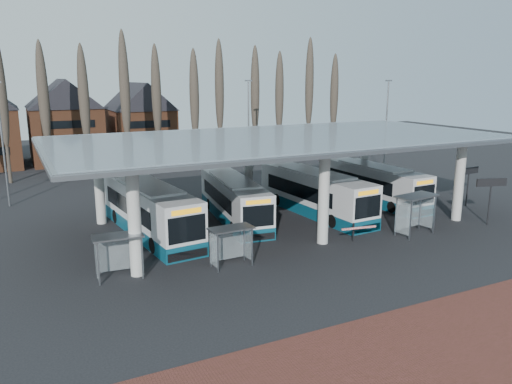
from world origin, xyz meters
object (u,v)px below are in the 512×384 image
bus_0 (149,210)px  bus_3 (372,184)px  bus_1 (234,200)px  shelter_0 (118,246)px  shelter_1 (230,238)px  bus_2 (314,193)px  shelter_2 (414,206)px

bus_0 → bus_3: (19.55, 0.35, -0.14)m
bus_1 → shelter_0: 12.65m
bus_1 → shelter_1: bearing=-107.3°
bus_1 → bus_2: (6.36, -1.23, 0.10)m
bus_2 → bus_3: bus_2 is taller
shelter_2 → bus_1: bearing=127.8°
bus_2 → shelter_0: size_ratio=4.58×
shelter_0 → shelter_1: shelter_0 is taller
shelter_0 → bus_0: bearing=67.3°
shelter_2 → bus_0: bearing=143.8°
bus_1 → bus_3: bus_3 is taller
bus_1 → shelter_0: (-10.09, -7.64, 0.27)m
shelter_1 → shelter_0: bearing=167.9°
bus_1 → bus_2: bearing=-3.1°
bus_3 → bus_0: bearing=179.2°
bus_2 → shelter_2: bearing=-71.6°
shelter_0 → shelter_2: (19.49, -1.23, 0.26)m
bus_0 → bus_1: 6.65m
bus_2 → bus_3: (6.57, 1.00, -0.07)m
bus_1 → bus_0: bearing=-167.2°
bus_3 → shelter_1: 19.00m
shelter_1 → bus_2: bearing=33.4°
bus_1 → shelter_0: bearing=-135.0°
bus_1 → shelter_2: bus_1 is taller
bus_0 → shelter_0: size_ratio=4.79×
shelter_0 → shelter_2: size_ratio=0.84×
bus_0 → bus_1: size_ratio=1.11×
bus_0 → bus_2: bearing=-8.4°
bus_1 → bus_2: 6.48m
bus_0 → shelter_1: size_ratio=5.07×
bus_1 → shelter_2: (9.40, -8.87, 0.52)m
shelter_0 → shelter_1: (6.01, -1.06, -0.08)m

